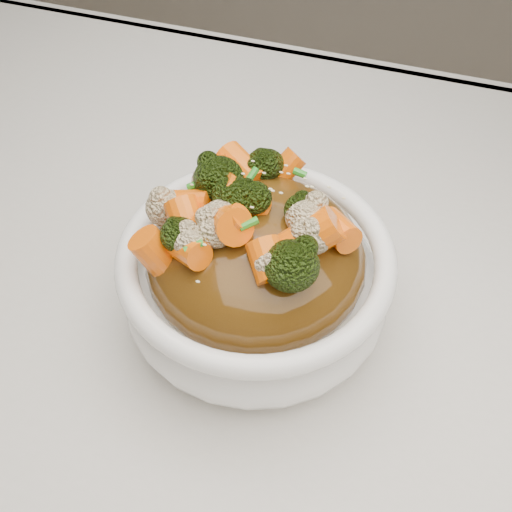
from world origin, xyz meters
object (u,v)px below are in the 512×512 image
(broccoli, at_px, (256,201))
(carrots, at_px, (256,200))
(dining_table, at_px, (301,491))
(bowl, at_px, (256,282))

(broccoli, bearing_deg, carrots, 0.00)
(dining_table, distance_m, carrots, 0.51)
(dining_table, height_order, bowl, bowl)
(dining_table, relative_size, carrots, 7.36)
(bowl, relative_size, carrots, 1.26)
(dining_table, height_order, carrots, carrots)
(dining_table, relative_size, broccoli, 7.36)
(dining_table, bearing_deg, broccoli, -170.64)
(carrots, distance_m, broccoli, 0.00)
(bowl, distance_m, broccoli, 0.09)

